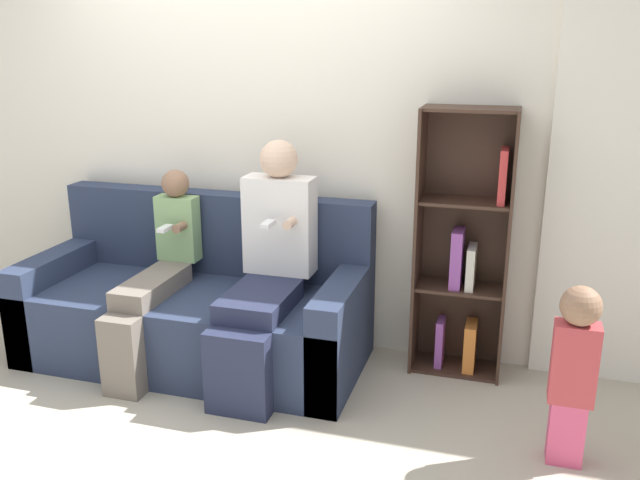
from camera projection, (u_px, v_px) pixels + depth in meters
ground_plane at (189, 404)px, 3.65m from camera, size 14.00×14.00×0.00m
back_wall at (253, 141)px, 4.21m from camera, size 10.00×0.06×2.55m
curtain_panel at (616, 187)px, 3.63m from camera, size 0.71×0.04×2.26m
couch at (197, 310)px, 4.11m from camera, size 2.03×0.88×0.97m
adult_seated at (267, 262)px, 3.78m from camera, size 0.41×0.84×1.35m
child_seated at (155, 275)px, 3.95m from camera, size 0.26×0.85×1.13m
toddler_standing at (574, 367)px, 3.03m from camera, size 0.20×0.18×0.87m
bookshelf at (464, 253)px, 3.87m from camera, size 0.52×0.29×1.54m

